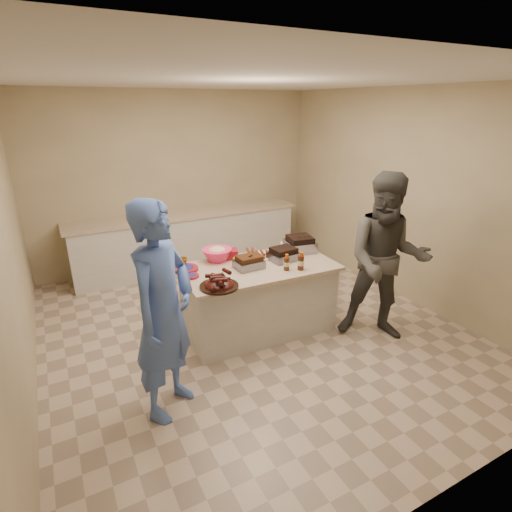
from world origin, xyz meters
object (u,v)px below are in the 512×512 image
roasting_pan (300,251)px  mustard_bottle (235,265)px  guest_blue (172,405)px  guest_gray (377,334)px  island (258,329)px  bbq_bottle_a (286,270)px  plastic_cup (183,267)px  coleslaw_bowl (217,260)px  rib_platter (219,287)px  bbq_bottle_b (300,270)px

roasting_pan → mustard_bottle: roasting_pan is taller
guest_blue → guest_gray: bearing=-40.8°
island → bbq_bottle_a: size_ratio=9.40×
plastic_cup → island: bearing=-26.5°
coleslaw_bowl → plastic_cup: coleslaw_bowl is taller
guest_gray → roasting_pan: bearing=156.3°
rib_platter → coleslaw_bowl: bearing=68.8°
guest_gray → mustard_bottle: bearing=-174.0°
island → guest_gray: (1.16, -0.74, 0.00)m
mustard_bottle → guest_blue: 1.60m
rib_platter → island: bearing=27.0°
bbq_bottle_a → coleslaw_bowl: bearing=131.7°
bbq_bottle_b → plastic_cup: 1.29m
rib_platter → guest_blue: 1.15m
plastic_cup → guest_blue: 1.49m
rib_platter → bbq_bottle_b: bbq_bottle_b is taller
rib_platter → bbq_bottle_b: size_ratio=1.90×
rib_platter → bbq_bottle_a: (0.81, 0.06, 0.00)m
island → guest_gray: island is taller
bbq_bottle_a → guest_blue: bbq_bottle_a is taller
island → guest_gray: 1.38m
roasting_pan → bbq_bottle_a: size_ratio=1.78×
coleslaw_bowl → guest_blue: 1.68m
coleslaw_bowl → rib_platter: bearing=-111.2°
coleslaw_bowl → mustard_bottle: bearing=-62.9°
guest_blue → guest_gray: 2.43m
coleslaw_bowl → plastic_cup: (-0.41, 0.00, 0.00)m
island → plastic_cup: (-0.74, 0.37, 0.81)m
bbq_bottle_a → mustard_bottle: size_ratio=1.56×
rib_platter → guest_blue: size_ratio=0.21×
plastic_cup → guest_gray: bearing=-30.3°
guest_gray → plastic_cup: bearing=-171.7°
plastic_cup → coleslaw_bowl: bearing=-0.3°
mustard_bottle → bbq_bottle_a: bearing=-41.9°
mustard_bottle → guest_gray: bearing=-32.6°
rib_platter → guest_blue: rib_platter is taller
rib_platter → roasting_pan: rib_platter is taller
rib_platter → plastic_cup: (-0.15, 0.67, 0.00)m
coleslaw_bowl → bbq_bottle_b: bearing=-44.5°
roasting_pan → guest_blue: 2.31m
bbq_bottle_b → mustard_bottle: size_ratio=1.75×
bbq_bottle_b → guest_gray: (0.80, -0.43, -0.81)m
bbq_bottle_a → roasting_pan: bearing=43.3°
bbq_bottle_b → bbq_bottle_a: bearing=156.3°
coleslaw_bowl → guest_blue: size_ratio=0.18×
bbq_bottle_a → mustard_bottle: bearing=138.1°
bbq_bottle_a → guest_blue: size_ratio=0.10×
roasting_pan → plastic_cup: 1.43m
bbq_bottle_b → roasting_pan: bearing=57.2°
mustard_bottle → guest_blue: mustard_bottle is taller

